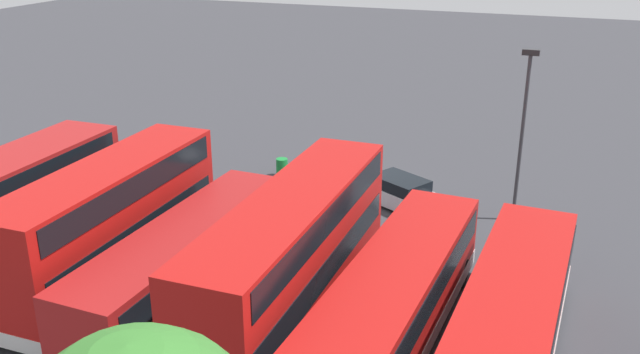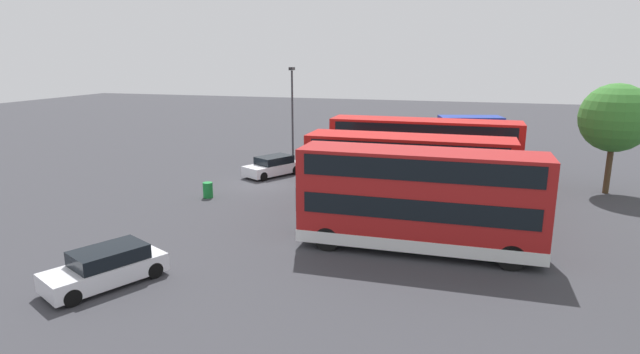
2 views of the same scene
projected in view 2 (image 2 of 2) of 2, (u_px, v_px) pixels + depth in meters
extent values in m
plane|color=#38383D|center=(261.00, 184.00, 34.54)|extent=(140.00, 140.00, 0.00)
cube|color=#B71411|center=(431.00, 146.00, 39.44)|extent=(3.02, 11.44, 2.60)
cube|color=silver|center=(431.00, 159.00, 39.68)|extent=(3.06, 11.49, 0.55)
cube|color=black|center=(432.00, 139.00, 39.30)|extent=(3.04, 10.65, 0.90)
cube|color=black|center=(361.00, 135.00, 41.11)|extent=(2.25, 0.15, 1.10)
cylinder|color=black|center=(374.00, 159.00, 40.02)|extent=(0.35, 1.11, 1.10)
cylinder|color=black|center=(380.00, 154.00, 42.09)|extent=(0.35, 1.11, 1.10)
cylinder|color=black|center=(488.00, 167.00, 37.31)|extent=(0.35, 1.11, 1.10)
cylinder|color=black|center=(488.00, 161.00, 39.38)|extent=(0.35, 1.11, 1.10)
cube|color=#B71411|center=(430.00, 155.00, 36.12)|extent=(3.14, 12.01, 2.60)
cube|color=silver|center=(429.00, 169.00, 36.36)|extent=(3.18, 12.05, 0.55)
cube|color=black|center=(430.00, 146.00, 35.98)|extent=(3.16, 11.21, 0.90)
cube|color=black|center=(350.00, 142.00, 37.92)|extent=(2.25, 0.17, 1.10)
cylinder|color=black|center=(364.00, 168.00, 36.82)|extent=(0.35, 1.11, 1.10)
cylinder|color=black|center=(371.00, 162.00, 38.89)|extent=(0.35, 1.11, 1.10)
cylinder|color=black|center=(496.00, 178.00, 33.87)|extent=(0.35, 1.11, 1.10)
cylinder|color=black|center=(496.00, 171.00, 35.93)|extent=(0.35, 1.11, 1.10)
cube|color=#B71411|center=(423.00, 152.00, 32.74)|extent=(2.61, 11.94, 4.20)
cube|color=silver|center=(422.00, 179.00, 33.17)|extent=(2.65, 11.98, 0.55)
cube|color=black|center=(423.00, 155.00, 32.79)|extent=(2.66, 11.14, 0.90)
cube|color=black|center=(424.00, 129.00, 32.39)|extent=(2.66, 11.14, 0.90)
cube|color=black|center=(334.00, 150.00, 34.43)|extent=(2.25, 0.07, 1.10)
cylinder|color=black|center=(350.00, 180.00, 33.39)|extent=(0.31, 1.10, 1.10)
cylinder|color=black|center=(357.00, 172.00, 35.49)|extent=(0.31, 1.10, 1.10)
cylinder|color=black|center=(496.00, 190.00, 30.88)|extent=(0.31, 1.10, 1.10)
cylinder|color=black|center=(495.00, 181.00, 32.98)|extent=(0.31, 1.10, 1.10)
cube|color=#A51919|center=(421.00, 178.00, 29.22)|extent=(2.90, 11.04, 2.60)
cube|color=silver|center=(420.00, 195.00, 29.45)|extent=(2.94, 11.08, 0.55)
cube|color=black|center=(421.00, 168.00, 29.08)|extent=(2.94, 10.24, 0.90)
cube|color=black|center=(330.00, 162.00, 30.78)|extent=(2.25, 0.13, 1.10)
cylinder|color=black|center=(347.00, 195.00, 29.69)|extent=(0.34, 1.11, 1.10)
cylinder|color=black|center=(357.00, 186.00, 31.77)|extent=(0.34, 1.11, 1.10)
cylinder|color=black|center=(494.00, 208.00, 27.17)|extent=(0.34, 1.11, 1.10)
cylinder|color=black|center=(494.00, 197.00, 29.25)|extent=(0.34, 1.11, 1.10)
cube|color=#B71411|center=(407.00, 177.00, 26.08)|extent=(2.58, 10.40, 4.20)
cube|color=silver|center=(406.00, 210.00, 26.51)|extent=(2.62, 10.44, 0.55)
cube|color=black|center=(407.00, 180.00, 26.13)|extent=(2.64, 9.60, 0.90)
cube|color=black|center=(409.00, 148.00, 25.73)|extent=(2.64, 9.60, 0.90)
cube|color=black|center=(311.00, 174.00, 27.57)|extent=(2.25, 0.07, 1.10)
cylinder|color=black|center=(331.00, 212.00, 26.52)|extent=(0.30, 1.10, 1.10)
cylinder|color=black|center=(341.00, 200.00, 28.62)|extent=(0.30, 1.10, 1.10)
cylinder|color=black|center=(482.00, 225.00, 24.43)|extent=(0.30, 1.10, 1.10)
cylinder|color=black|center=(481.00, 212.00, 26.53)|extent=(0.30, 1.10, 1.10)
cube|color=#A51919|center=(419.00, 198.00, 22.18)|extent=(2.64, 10.59, 4.20)
cube|color=silver|center=(417.00, 237.00, 22.61)|extent=(2.68, 10.63, 0.55)
cube|color=black|center=(419.00, 202.00, 22.23)|extent=(2.70, 9.79, 0.90)
cube|color=black|center=(421.00, 164.00, 21.83)|extent=(2.70, 9.79, 0.90)
cube|color=black|center=(304.00, 193.00, 23.66)|extent=(2.25, 0.08, 1.10)
cylinder|color=black|center=(327.00, 239.00, 22.62)|extent=(0.31, 1.10, 1.10)
cylinder|color=black|center=(339.00, 223.00, 24.72)|extent=(0.31, 1.10, 1.10)
cylinder|color=black|center=(512.00, 257.00, 20.52)|extent=(0.31, 1.10, 1.10)
cylinder|color=black|center=(508.00, 239.00, 22.62)|extent=(0.31, 1.10, 1.10)
cube|color=navy|center=(470.00, 132.00, 45.94)|extent=(3.84, 5.96, 2.80)
cube|color=black|center=(428.00, 135.00, 46.11)|extent=(2.93, 2.58, 2.20)
cylinder|color=black|center=(430.00, 148.00, 45.25)|extent=(0.53, 1.04, 1.00)
cylinder|color=black|center=(425.00, 144.00, 47.45)|extent=(0.53, 1.04, 1.00)
cylinder|color=black|center=(492.00, 148.00, 45.09)|extent=(0.53, 1.04, 1.00)
cylinder|color=black|center=(485.00, 144.00, 47.29)|extent=(0.53, 1.04, 1.00)
cube|color=silver|center=(272.00, 169.00, 36.80)|extent=(4.54, 3.58, 0.70)
cube|color=black|center=(274.00, 160.00, 36.79)|extent=(2.99, 2.64, 0.55)
cylinder|color=black|center=(263.00, 177.00, 35.28)|extent=(0.67, 0.50, 0.64)
cylinder|color=black|center=(249.00, 173.00, 36.38)|extent=(0.67, 0.50, 0.64)
cylinder|color=black|center=(295.00, 170.00, 37.32)|extent=(0.67, 0.50, 0.64)
cylinder|color=black|center=(281.00, 167.00, 38.42)|extent=(0.67, 0.50, 0.64)
cube|color=silver|center=(105.00, 272.00, 19.21)|extent=(4.70, 3.53, 0.70)
cube|color=black|center=(109.00, 255.00, 19.20)|extent=(3.07, 2.62, 0.55)
cylinder|color=black|center=(72.00, 298.00, 17.60)|extent=(0.67, 0.48, 0.64)
cylinder|color=black|center=(54.00, 284.00, 18.65)|extent=(0.67, 0.48, 0.64)
cylinder|color=black|center=(154.00, 270.00, 19.85)|extent=(0.67, 0.48, 0.64)
cylinder|color=black|center=(134.00, 259.00, 20.91)|extent=(0.67, 0.48, 0.64)
cylinder|color=#38383D|center=(292.00, 117.00, 41.10)|extent=(0.16, 0.16, 7.37)
cube|color=#262628|center=(292.00, 69.00, 40.21)|extent=(0.70, 0.30, 0.24)
cylinder|color=#197F33|center=(208.00, 190.00, 31.13)|extent=(0.60, 0.60, 0.95)
cylinder|color=#4C3823|center=(609.00, 168.00, 31.87)|extent=(0.36, 0.36, 3.32)
sphere|color=#387A2D|center=(615.00, 118.00, 31.14)|extent=(4.22, 4.22, 4.22)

